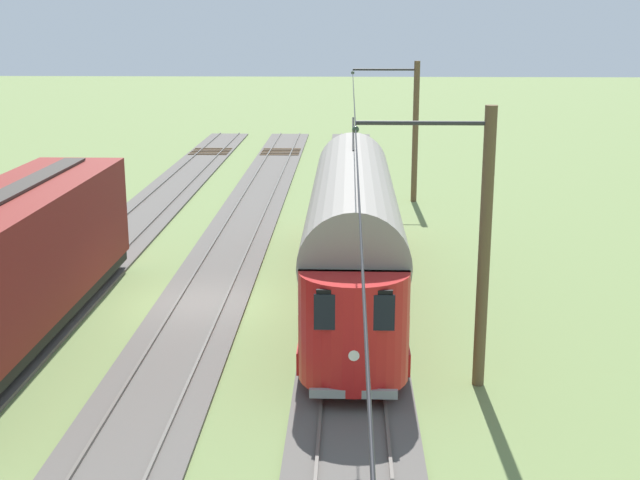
{
  "coord_description": "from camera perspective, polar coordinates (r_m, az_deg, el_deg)",
  "views": [
    {
      "loc": [
        -4.48,
        24.67,
        8.45
      ],
      "look_at": [
        -3.65,
        0.61,
        2.24
      ],
      "focal_mm": 47.82,
      "sensor_mm": 36.0,
      "label": 1
    }
  ],
  "objects": [
    {
      "name": "track_adjacent_siding",
      "position": [
        26.73,
        -7.8,
        -3.97
      ],
      "size": [
        2.8,
        80.0,
        0.18
      ],
      "color": "#56514C",
      "rests_on": "ground"
    },
    {
      "name": "ground_plane",
      "position": [
        26.46,
        -7.91,
        -4.3
      ],
      "size": [
        220.0,
        220.0,
        0.0
      ],
      "primitive_type": "plane",
      "color": "olive"
    },
    {
      "name": "vintage_streetcar",
      "position": [
        26.3,
        2.22,
        0.84
      ],
      "size": [
        2.65,
        16.86,
        4.81
      ],
      "color": "red",
      "rests_on": "ground"
    },
    {
      "name": "coach_adjacent",
      "position": [
        23.95,
        -20.47,
        -1.68
      ],
      "size": [
        2.96,
        14.47,
        3.85
      ],
      "color": "maroon",
      "rests_on": "ground"
    },
    {
      "name": "catenary_pole_mid_near",
      "position": [
        19.88,
        10.68,
        -0.2
      ],
      "size": [
        3.21,
        0.28,
        6.64
      ],
      "color": "brown",
      "rests_on": "ground"
    },
    {
      "name": "overhead_wire_run",
      "position": [
        19.99,
        2.55,
        7.71
      ],
      "size": [
        3.01,
        46.79,
        0.18
      ],
      "color": "black",
      "rests_on": "ground"
    },
    {
      "name": "track_third_siding",
      "position": [
        27.88,
        -17.23,
        -3.73
      ],
      "size": [
        2.8,
        80.0,
        0.18
      ],
      "color": "#56514C",
      "rests_on": "ground"
    },
    {
      "name": "track_streetcar_siding",
      "position": [
        26.36,
        2.18,
        -4.11
      ],
      "size": [
        2.8,
        80.0,
        0.18
      ],
      "color": "#56514C",
      "rests_on": "ground"
    },
    {
      "name": "catenary_pole_foreground",
      "position": [
        40.82,
        6.26,
        7.42
      ],
      "size": [
        3.21,
        0.28,
        6.64
      ],
      "color": "brown",
      "rests_on": "ground"
    }
  ]
}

